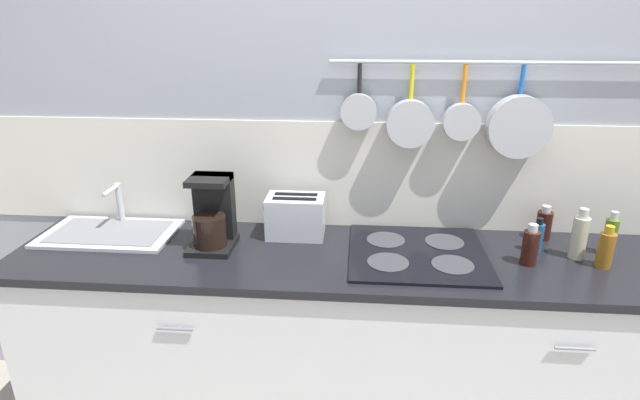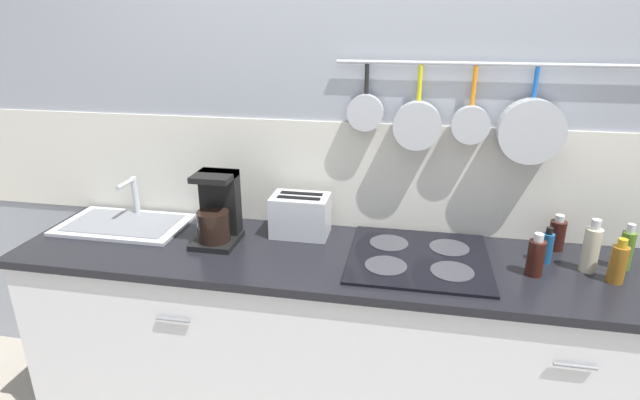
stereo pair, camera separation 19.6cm
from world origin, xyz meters
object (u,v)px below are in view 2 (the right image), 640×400
Objects in this scene: coffee_maker at (217,213)px; bottle_olive_oil at (618,263)px; toaster at (300,215)px; bottle_sesame_oil at (557,234)px; bottle_vinegar at (591,249)px; bottle_dish_soap at (536,257)px; bottle_cooking_wine at (626,249)px; bottle_hot_sauce at (547,247)px.

coffee_maker is 1.57m from bottle_olive_oil.
toaster is 1.74× the size of bottle_sesame_oil.
bottle_vinegar is (1.49, 0.00, -0.03)m from coffee_maker.
bottle_dish_soap is at bearing -161.21° from bottle_vinegar.
bottle_vinegar is 1.23× the size of bottle_olive_oil.
bottle_cooking_wine is at bearing 17.85° from bottle_vinegar.
bottle_hot_sauce is 0.86× the size of bottle_olive_oil.
toaster is at bearing 175.60° from bottle_hot_sauce.
bottle_sesame_oil is 0.29m from bottle_olive_oil.
toaster reaches higher than bottle_olive_oil.
toaster is 1.08m from bottle_sesame_oil.
coffee_maker is 1.78× the size of bottle_olive_oil.
bottle_olive_oil is (0.28, -0.00, 0.00)m from bottle_dish_soap.
toaster is at bearing 168.30° from bottle_dish_soap.
bottle_vinegar is at bearing 135.24° from bottle_olive_oil.
bottle_dish_soap is 0.91× the size of bottle_cooking_wine.
bottle_sesame_oil is at bearing 113.17° from bottle_vinegar.
bottle_dish_soap is 0.80× the size of bottle_vinegar.
bottle_hot_sauce is at bearing 161.93° from bottle_vinegar.
bottle_vinegar reaches higher than bottle_dish_soap.
toaster is (0.33, 0.13, -0.04)m from coffee_maker.
coffee_maker is 1.15× the size of toaster.
coffee_maker is 1.43m from bottle_sesame_oil.
bottle_dish_soap is at bearing 179.86° from bottle_olive_oil.
coffee_maker is 2.07× the size of bottle_hot_sauce.
bottle_vinegar is (0.08, -0.18, 0.03)m from bottle_sesame_oil.
bottle_hot_sauce is 0.96× the size of bottle_sesame_oil.
bottle_vinegar is (0.21, 0.07, 0.02)m from bottle_dish_soap.
bottle_olive_oil is at bearing -9.10° from toaster.
bottle_vinegar reaches higher than bottle_olive_oil.
coffee_maker reaches higher than bottle_olive_oil.
bottle_sesame_oil is at bearing 61.61° from bottle_dish_soap.
bottle_cooking_wine reaches higher than bottle_dish_soap.
coffee_maker is 1.81× the size of bottle_dish_soap.
bottle_cooking_wine is (0.14, 0.05, -0.01)m from bottle_vinegar.
bottle_olive_oil is at bearing -28.81° from bottle_hot_sauce.
coffee_maker reaches higher than bottle_vinegar.
bottle_olive_oil is (1.23, -0.20, -0.02)m from toaster.
coffee_maker is at bearing -178.32° from bottle_cooking_wine.
bottle_hot_sauce is 0.28m from bottle_cooking_wine.
bottle_hot_sauce is 0.70× the size of bottle_vinegar.
bottle_vinegar is 0.10m from bottle_olive_oil.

